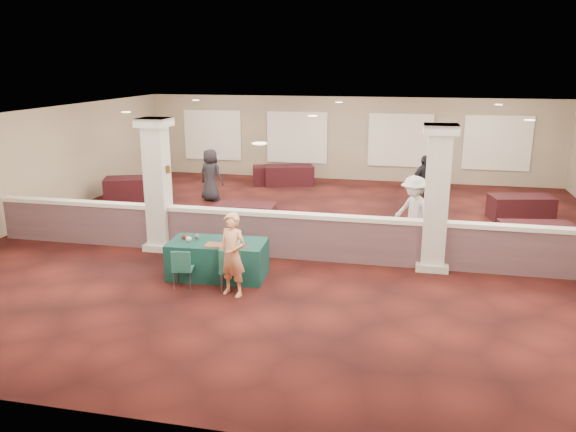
% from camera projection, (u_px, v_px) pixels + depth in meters
% --- Properties ---
extents(ground, '(16.00, 16.00, 0.00)m').
position_uv_depth(ground, '(311.00, 239.00, 14.60)').
color(ground, '#481612').
rests_on(ground, ground).
extents(wall_back, '(16.00, 0.04, 3.20)m').
position_uv_depth(wall_back, '(348.00, 139.00, 21.71)').
color(wall_back, gray).
rests_on(wall_back, ground).
extents(wall_front, '(16.00, 0.04, 3.20)m').
position_uv_depth(wall_front, '(195.00, 311.00, 6.64)').
color(wall_front, gray).
rests_on(wall_front, ground).
extents(wall_left, '(0.04, 16.00, 3.20)m').
position_uv_depth(wall_left, '(33.00, 167.00, 15.82)').
color(wall_left, gray).
rests_on(wall_left, ground).
extents(ceiling, '(16.00, 16.00, 0.02)m').
position_uv_depth(ceiling, '(313.00, 115.00, 13.75)').
color(ceiling, silver).
rests_on(ceiling, wall_back).
extents(partition_wall, '(15.60, 0.28, 1.10)m').
position_uv_depth(partition_wall, '(300.00, 235.00, 13.03)').
color(partition_wall, '#583B44').
rests_on(partition_wall, ground).
extents(column_left, '(0.72, 0.72, 3.20)m').
position_uv_depth(column_left, '(158.00, 184.00, 13.47)').
color(column_left, silver).
rests_on(column_left, ground).
extents(column_right, '(0.72, 0.72, 3.20)m').
position_uv_depth(column_right, '(436.00, 197.00, 12.13)').
color(column_right, silver).
rests_on(column_right, ground).
extents(sconce_left, '(0.12, 0.12, 0.18)m').
position_uv_depth(sconce_left, '(146.00, 168.00, 13.44)').
color(sconce_left, brown).
rests_on(sconce_left, column_left).
extents(sconce_right, '(0.12, 0.12, 0.18)m').
position_uv_depth(sconce_right, '(168.00, 169.00, 13.32)').
color(sconce_right, brown).
rests_on(sconce_right, column_left).
extents(near_table, '(2.09, 1.13, 0.78)m').
position_uv_depth(near_table, '(218.00, 259.00, 11.98)').
color(near_table, '#0E3428').
rests_on(near_table, ground).
extents(conf_chair_main, '(0.57, 0.57, 0.92)m').
position_uv_depth(conf_chair_main, '(230.00, 266.00, 11.14)').
color(conf_chair_main, '#1B5144').
rests_on(conf_chair_main, ground).
extents(conf_chair_side, '(0.48, 0.48, 0.82)m').
position_uv_depth(conf_chair_side, '(182.00, 266.00, 11.33)').
color(conf_chair_side, '#1B5144').
rests_on(conf_chair_side, ground).
extents(woman, '(0.70, 0.57, 1.68)m').
position_uv_depth(woman, '(232.00, 255.00, 10.90)').
color(woman, '#F4A76A').
rests_on(woman, ground).
extents(far_table_front_left, '(2.13, 1.58, 0.77)m').
position_uv_depth(far_table_front_left, '(135.00, 189.00, 18.66)').
color(far_table_front_left, black).
rests_on(far_table_front_left, ground).
extents(far_table_front_center, '(1.67, 0.88, 0.67)m').
position_uv_depth(far_table_front_center, '(245.00, 215.00, 15.63)').
color(far_table_front_center, black).
rests_on(far_table_front_center, ground).
extents(far_table_front_right, '(1.81, 1.12, 0.69)m').
position_uv_depth(far_table_front_right, '(536.00, 237.00, 13.66)').
color(far_table_front_right, black).
rests_on(far_table_front_right, ground).
extents(far_table_back_left, '(1.90, 1.34, 0.70)m').
position_uv_depth(far_table_back_left, '(276.00, 175.00, 21.15)').
color(far_table_back_left, black).
rests_on(far_table_back_left, ground).
extents(far_table_back_center, '(1.99, 1.40, 0.73)m').
position_uv_depth(far_table_back_center, '(289.00, 175.00, 21.04)').
color(far_table_back_center, black).
rests_on(far_table_back_center, ground).
extents(far_table_back_right, '(1.89, 1.21, 0.71)m').
position_uv_depth(far_table_back_right, '(521.00, 208.00, 16.36)').
color(far_table_back_right, black).
rests_on(far_table_back_right, ground).
extents(attendee_a, '(0.96, 0.81, 1.75)m').
position_uv_depth(attendee_a, '(155.00, 169.00, 19.42)').
color(attendee_a, black).
rests_on(attendee_a, ground).
extents(attendee_b, '(1.19, 1.17, 1.79)m').
position_uv_depth(attendee_b, '(413.00, 212.00, 13.84)').
color(attendee_b, beige).
rests_on(attendee_b, ground).
extents(attendee_c, '(1.03, 1.03, 1.68)m').
position_uv_depth(attendee_c, '(423.00, 182.00, 17.56)').
color(attendee_c, black).
rests_on(attendee_c, ground).
extents(attendee_d, '(0.94, 0.66, 1.73)m').
position_uv_depth(attendee_d, '(211.00, 175.00, 18.49)').
color(attendee_d, black).
rests_on(attendee_d, ground).
extents(laptop_base, '(0.37, 0.27, 0.02)m').
position_uv_depth(laptop_base, '(231.00, 243.00, 11.77)').
color(laptop_base, '#B8B8BD').
rests_on(laptop_base, near_table).
extents(laptop_screen, '(0.35, 0.03, 0.24)m').
position_uv_depth(laptop_screen, '(233.00, 235.00, 11.85)').
color(laptop_screen, '#B8B8BD').
rests_on(laptop_screen, near_table).
extents(screen_glow, '(0.32, 0.02, 0.20)m').
position_uv_depth(screen_glow, '(233.00, 236.00, 11.85)').
color(screen_glow, silver).
rests_on(screen_glow, near_table).
extents(knitting, '(0.45, 0.35, 0.03)m').
position_uv_depth(knitting, '(216.00, 245.00, 11.61)').
color(knitting, '#CC5E20').
rests_on(knitting, near_table).
extents(yarn_cream, '(0.12, 0.12, 0.12)m').
position_uv_depth(yarn_cream, '(189.00, 239.00, 11.85)').
color(yarn_cream, beige).
rests_on(yarn_cream, near_table).
extents(yarn_red, '(0.11, 0.11, 0.11)m').
position_uv_depth(yarn_red, '(184.00, 237.00, 12.03)').
color(yarn_red, maroon).
rests_on(yarn_red, near_table).
extents(yarn_grey, '(0.11, 0.11, 0.11)m').
position_uv_depth(yarn_grey, '(197.00, 236.00, 12.06)').
color(yarn_grey, '#4F4E53').
rests_on(yarn_grey, near_table).
extents(scissors, '(0.13, 0.04, 0.01)m').
position_uv_depth(scissors, '(246.00, 248.00, 11.48)').
color(scissors, red).
rests_on(scissors, near_table).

